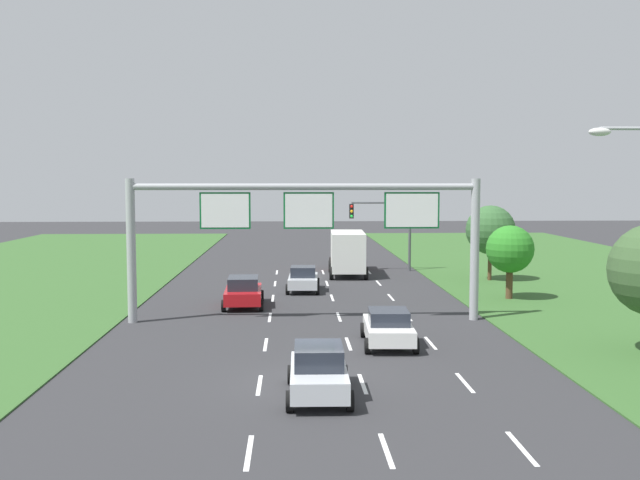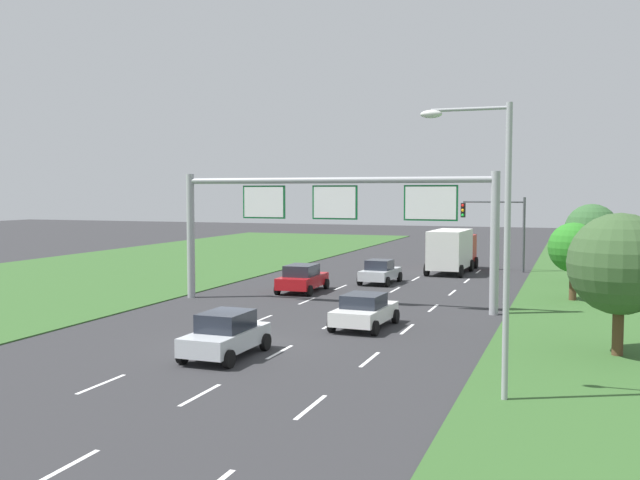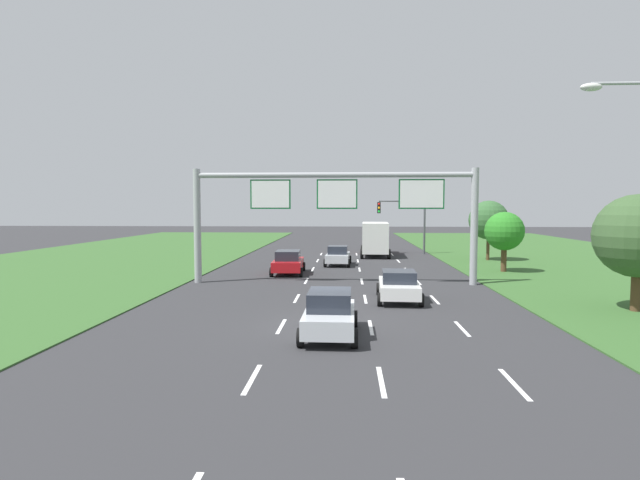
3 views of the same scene
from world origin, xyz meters
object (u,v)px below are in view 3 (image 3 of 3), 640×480
car_lead_silver (288,262)px  roadside_tree_near (638,236)px  car_far_ahead (330,313)px  roadside_tree_far (489,220)px  traffic_light_mast (405,215)px  car_near_red (399,285)px  car_mid_lane (338,256)px  sign_gantry (337,203)px  roadside_tree_mid (504,231)px  box_truck (375,238)px

car_lead_silver → roadside_tree_near: bearing=-36.9°
car_far_ahead → roadside_tree_far: roadside_tree_far is taller
traffic_light_mast → car_near_red: bearing=-97.1°
car_mid_lane → sign_gantry: (0.11, -9.64, 4.14)m
car_near_red → roadside_tree_mid: size_ratio=0.98×
car_far_ahead → roadside_tree_far: (12.85, 26.10, 2.71)m
roadside_tree_mid → roadside_tree_far: (1.04, 7.79, 0.61)m
car_far_ahead → roadside_tree_near: size_ratio=0.77×
traffic_light_mast → roadside_tree_mid: (5.50, -13.63, -0.94)m
car_near_red → car_far_ahead: (-3.20, -7.04, 0.06)m
car_mid_lane → traffic_light_mast: (6.43, 9.91, 3.09)m
box_truck → roadside_tree_mid: size_ratio=1.78×
roadside_tree_near → roadside_tree_mid: bearing=96.8°
car_far_ahead → roadside_tree_mid: roadside_tree_mid is taller
car_lead_silver → car_mid_lane: bearing=55.9°
car_lead_silver → roadside_tree_far: 19.07m
car_far_ahead → roadside_tree_mid: 21.89m
car_mid_lane → roadside_tree_near: 22.04m
car_near_red → car_mid_lane: (-3.31, 14.98, 0.01)m
sign_gantry → roadside_tree_mid: (11.82, 5.92, -1.98)m
car_mid_lane → car_far_ahead: bearing=-87.4°
car_lead_silver → car_near_red: bearing=-57.1°
car_lead_silver → car_far_ahead: bearing=-80.1°
box_truck → roadside_tree_far: bearing=-20.2°
car_lead_silver → sign_gantry: bearing=-52.6°
car_mid_lane → car_lead_silver: bearing=-119.8°
roadside_tree_near → roadside_tree_mid: roadside_tree_near is taller
car_far_ahead → roadside_tree_near: bearing=20.6°
roadside_tree_far → car_lead_silver: bearing=-150.0°
sign_gantry → box_truck: bearing=79.5°
car_near_red → roadside_tree_mid: roadside_tree_mid is taller
car_near_red → car_mid_lane: size_ratio=1.05×
car_far_ahead → traffic_light_mast: bearing=79.6°
traffic_light_mast → roadside_tree_near: 28.02m
traffic_light_mast → roadside_tree_far: (6.54, -5.84, -0.33)m
car_near_red → roadside_tree_mid: (8.61, 11.26, 2.16)m
box_truck → roadside_tree_far: size_ratio=1.47×
roadside_tree_mid → car_mid_lane: bearing=162.7°
box_truck → traffic_light_mast: bearing=33.9°
car_far_ahead → car_mid_lane: bearing=91.1°
roadside_tree_near → traffic_light_mast: bearing=104.7°
sign_gantry → roadside_tree_mid: 13.36m
sign_gantry → roadside_tree_far: 18.85m
roadside_tree_far → roadside_tree_mid: bearing=-97.6°
car_mid_lane → sign_gantry: sign_gantry is taller
car_near_red → sign_gantry: sign_gantry is taller
box_truck → traffic_light_mast: 4.16m
car_mid_lane → roadside_tree_far: size_ratio=0.77×
roadside_tree_far → car_far_ahead: bearing=-116.2°
car_lead_silver → traffic_light_mast: size_ratio=0.78×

